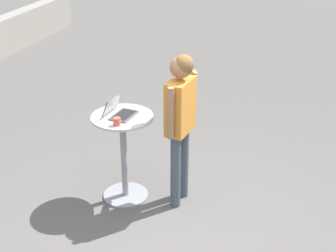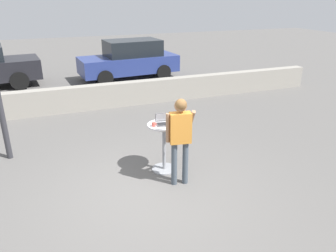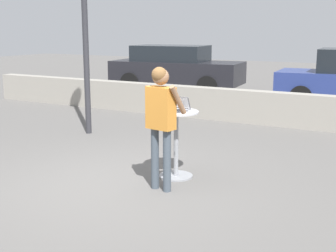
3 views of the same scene
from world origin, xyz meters
name	(u,v)px [view 1 (image 1 of 3)]	position (x,y,z in m)	size (l,w,h in m)	color
ground_plane	(175,237)	(0.00, 0.00, 0.00)	(50.00, 50.00, 0.00)	#5B5956
cafe_table	(124,150)	(0.55, 0.73, 0.60)	(0.66, 0.66, 1.01)	gray
laptop	(120,111)	(0.55, 0.76, 1.05)	(0.35, 0.32, 0.21)	#515156
coffee_mug	(117,121)	(0.32, 0.70, 1.05)	(0.11, 0.08, 0.08)	#C14C42
standing_person	(180,112)	(0.63, 0.12, 1.08)	(0.56, 0.34, 1.70)	#424C56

